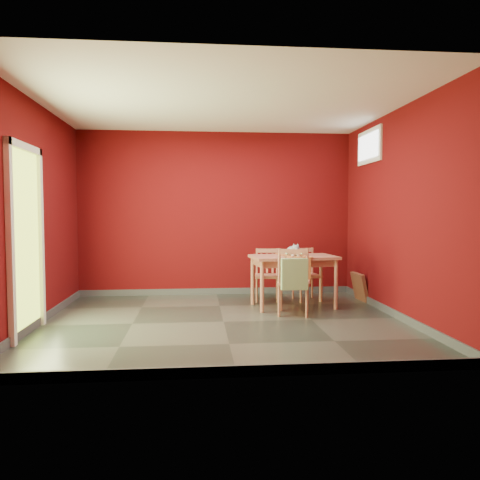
{
  "coord_description": "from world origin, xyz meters",
  "views": [
    {
      "loc": [
        -0.34,
        -5.79,
        1.37
      ],
      "look_at": [
        0.25,
        0.45,
        1.0
      ],
      "focal_mm": 35.0,
      "sensor_mm": 36.0,
      "label": 1
    }
  ],
  "objects": [
    {
      "name": "tote_bag",
      "position": [
        0.92,
        0.08,
        0.58
      ],
      "size": [
        0.34,
        0.2,
        0.47
      ],
      "color": "#80A167",
      "rests_on": "chair_near"
    },
    {
      "name": "picture_frame",
      "position": [
        2.19,
        1.21,
        0.22
      ],
      "size": [
        0.17,
        0.44,
        0.43
      ],
      "color": "brown",
      "rests_on": "ground"
    },
    {
      "name": "chair_far_right",
      "position": [
        1.37,
        1.35,
        0.41
      ],
      "size": [
        0.43,
        0.43,
        0.81
      ],
      "color": "#AF6952",
      "rests_on": "ground"
    },
    {
      "name": "chair_far_left",
      "position": [
        0.76,
        1.39,
        0.41
      ],
      "size": [
        0.42,
        0.42,
        0.8
      ],
      "color": "#AF6952",
      "rests_on": "ground"
    },
    {
      "name": "ground",
      "position": [
        0.0,
        0.0,
        0.0
      ],
      "size": [
        4.5,
        4.5,
        0.0
      ],
      "primitive_type": "plane",
      "color": "#2D342D",
      "rests_on": "ground"
    },
    {
      "name": "doorway",
      "position": [
        -2.23,
        -0.4,
        1.12
      ],
      "size": [
        0.06,
        1.01,
        2.13
      ],
      "color": "#B7D838",
      "rests_on": "ground"
    },
    {
      "name": "outlet_plate",
      "position": [
        1.6,
        1.99,
        0.3
      ],
      "size": [
        0.08,
        0.02,
        0.12
      ],
      "primitive_type": "cube",
      "color": "silver",
      "rests_on": "room_shell"
    },
    {
      "name": "window",
      "position": [
        2.23,
        1.0,
        2.35
      ],
      "size": [
        0.05,
        0.9,
        0.5
      ],
      "color": "white",
      "rests_on": "room_shell"
    },
    {
      "name": "chair_near",
      "position": [
        0.95,
        0.3,
        0.46
      ],
      "size": [
        0.51,
        0.51,
        0.9
      ],
      "color": "#AF6952",
      "rests_on": "ground"
    },
    {
      "name": "table_runner",
      "position": [
        1.06,
        0.71,
        0.69
      ],
      "size": [
        0.42,
        0.76,
        0.37
      ],
      "color": "#AE5C2D",
      "rests_on": "dining_table"
    },
    {
      "name": "cat",
      "position": [
        1.06,
        0.82,
        0.84
      ],
      "size": [
        0.31,
        0.43,
        0.2
      ],
      "primitive_type": null,
      "rotation": [
        0.0,
        0.0,
        -0.3
      ],
      "color": "slate",
      "rests_on": "table_runner"
    },
    {
      "name": "dining_table",
      "position": [
        1.06,
        0.83,
        0.65
      ],
      "size": [
        1.26,
        0.82,
        0.75
      ],
      "color": "#AF6952",
      "rests_on": "ground"
    },
    {
      "name": "room_shell",
      "position": [
        0.0,
        0.0,
        0.05
      ],
      "size": [
        4.5,
        4.5,
        4.5
      ],
      "color": "#51080A",
      "rests_on": "ground"
    }
  ]
}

